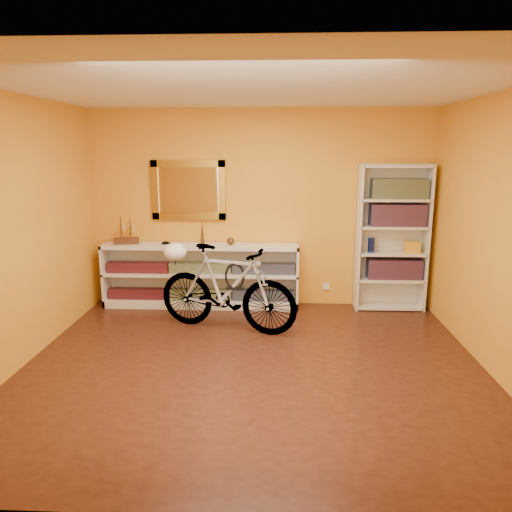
{
  "coord_description": "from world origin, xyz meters",
  "views": [
    {
      "loc": [
        0.23,
        -4.38,
        2.08
      ],
      "look_at": [
        0.0,
        0.7,
        0.95
      ],
      "focal_mm": 33.85,
      "sensor_mm": 36.0,
      "label": 1
    }
  ],
  "objects_px": {
    "bicycle": "(227,288)",
    "helmet": "(175,252)",
    "bookcase": "(392,238)",
    "console_unit": "(201,276)"
  },
  "relations": [
    {
      "from": "bicycle",
      "to": "bookcase",
      "type": "bearing_deg",
      "value": -50.1
    },
    {
      "from": "bookcase",
      "to": "bicycle",
      "type": "xyz_separation_m",
      "value": [
        -2.07,
        -0.88,
        -0.44
      ]
    },
    {
      "from": "console_unit",
      "to": "helmet",
      "type": "xyz_separation_m",
      "value": [
        -0.19,
        -0.67,
        0.47
      ]
    },
    {
      "from": "bicycle",
      "to": "helmet",
      "type": "xyz_separation_m",
      "value": [
        -0.63,
        0.19,
        0.39
      ]
    },
    {
      "from": "bookcase",
      "to": "helmet",
      "type": "xyz_separation_m",
      "value": [
        -2.7,
        -0.69,
        -0.06
      ]
    },
    {
      "from": "bookcase",
      "to": "helmet",
      "type": "bearing_deg",
      "value": -165.62
    },
    {
      "from": "helmet",
      "to": "console_unit",
      "type": "bearing_deg",
      "value": 73.96
    },
    {
      "from": "bookcase",
      "to": "bicycle",
      "type": "height_order",
      "value": "bookcase"
    },
    {
      "from": "bicycle",
      "to": "helmet",
      "type": "relative_size",
      "value": 6.13
    },
    {
      "from": "bicycle",
      "to": "console_unit",
      "type": "bearing_deg",
      "value": 43.94
    }
  ]
}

